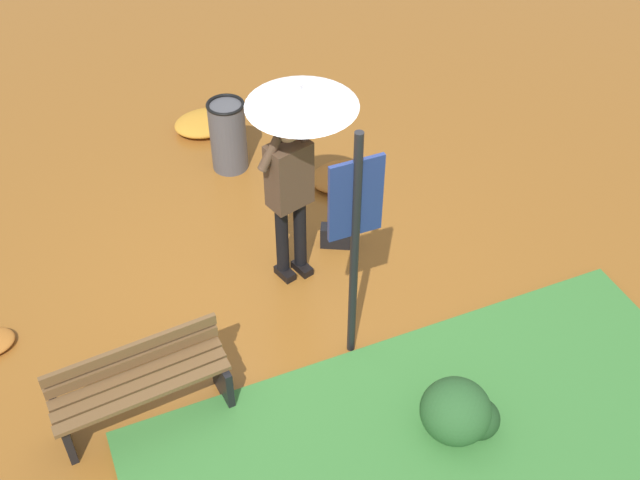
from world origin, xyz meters
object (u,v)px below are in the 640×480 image
at_px(park_bench, 141,386).
at_px(trash_bin, 228,135).
at_px(handbag, 336,235).
at_px(person_with_umbrella, 296,137).
at_px(info_sign_post, 355,225).

bearing_deg(park_bench, trash_bin, 60.45).
height_order(handbag, trash_bin, trash_bin).
height_order(person_with_umbrella, park_bench, person_with_umbrella).
bearing_deg(trash_bin, handbag, -71.30).
bearing_deg(park_bench, info_sign_post, 0.59).
distance_m(person_with_umbrella, handbag, 1.51).
bearing_deg(trash_bin, person_with_umbrella, -86.72).
distance_m(person_with_umbrella, park_bench, 2.40).
relative_size(info_sign_post, handbag, 6.22).
bearing_deg(info_sign_post, park_bench, -179.41).
relative_size(park_bench, trash_bin, 1.68).
height_order(info_sign_post, trash_bin, info_sign_post).
xyz_separation_m(person_with_umbrella, handbag, (0.46, 0.17, -1.42)).
height_order(person_with_umbrella, info_sign_post, info_sign_post).
xyz_separation_m(handbag, trash_bin, (-0.56, 1.66, 0.29)).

